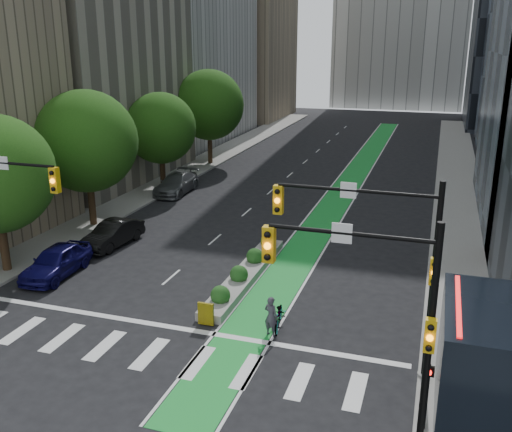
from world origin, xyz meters
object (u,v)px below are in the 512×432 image
Objects in this scene: parked_car_left_near at (56,261)px; parked_car_left_mid at (113,234)px; median_planter at (246,272)px; parked_car_left_far at (176,184)px; pedestrian_near at (481,333)px; cyclist at (271,316)px; bicycle at (279,316)px.

parked_car_left_mid is at bearing 82.32° from parked_car_left_near.
parked_car_left_far is at bearing 126.93° from median_planter.
pedestrian_near reaches higher than median_planter.
pedestrian_near is (21.61, -18.54, 0.28)m from parked_car_left_far.
parked_car_left_mid is at bearing 166.60° from median_planter.
parked_car_left_mid is (-11.89, 7.35, -0.15)m from cyclist.
median_planter is 5.97m from cyclist.
parked_car_left_near is at bearing -88.58° from parked_car_left_mid.
bicycle is at bearing -11.45° from parked_car_left_near.
median_planter is 1.93× the size of parked_car_left_far.
parked_car_left_mid is at bearing 142.14° from bicycle.
pedestrian_near is (8.08, 0.84, 0.18)m from cyclist.
parked_car_left_near reaches higher than parked_car_left_mid.
cyclist reaches higher than parked_car_left_mid.
pedestrian_near reaches higher than cyclist.
parked_car_left_mid is 12.14m from parked_car_left_far.
cyclist is at bearing -108.14° from bicycle.
median_planter is at bearing -7.52° from parked_car_left_mid.
parked_car_left_near is 2.59× the size of pedestrian_near.
pedestrian_near is (20.34, -1.73, 0.26)m from parked_car_left_near.
cyclist is at bearing -61.07° from median_planter.
parked_car_left_near reaches higher than median_planter.
pedestrian_near is at bearing -12.19° from parked_car_left_mid.
cyclist is 13.98m from parked_car_left_mid.
parked_car_left_far is at bearing -35.46° from cyclist.
cyclist is at bearing -15.03° from parked_car_left_near.
cyclist is 0.33× the size of parked_car_left_far.
parked_car_left_near is 20.42m from pedestrian_near.
median_planter is at bearing -41.45° from cyclist.
parked_car_left_near is at bearing 7.80° from cyclist.
median_planter is 9.27m from parked_car_left_mid.
bicycle is 0.47× the size of parked_car_left_mid.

